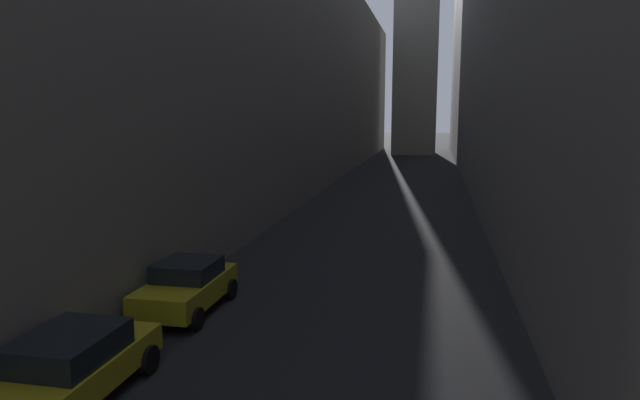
% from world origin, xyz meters
% --- Properties ---
extents(ground_plane, '(264.00, 264.00, 0.00)m').
position_xyz_m(ground_plane, '(0.00, 48.00, 0.00)').
color(ground_plane, black).
extents(building_block_left, '(13.32, 108.00, 18.94)m').
position_xyz_m(building_block_left, '(-12.16, 50.00, 9.47)').
color(building_block_left, slate).
rests_on(building_block_left, ground).
extents(building_block_right, '(13.89, 108.00, 24.54)m').
position_xyz_m(building_block_right, '(12.45, 50.00, 12.27)').
color(building_block_right, slate).
rests_on(building_block_right, ground).
extents(parked_car_left_third, '(2.04, 4.32, 1.52)m').
position_xyz_m(parked_car_left_third, '(-4.40, 17.26, 0.80)').
color(parked_car_left_third, '#A59919').
rests_on(parked_car_left_third, ground).
extents(parked_car_left_far, '(2.05, 3.98, 1.54)m').
position_xyz_m(parked_car_left_far, '(-4.40, 22.79, 0.79)').
color(parked_car_left_far, '#A59919').
rests_on(parked_car_left_far, ground).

